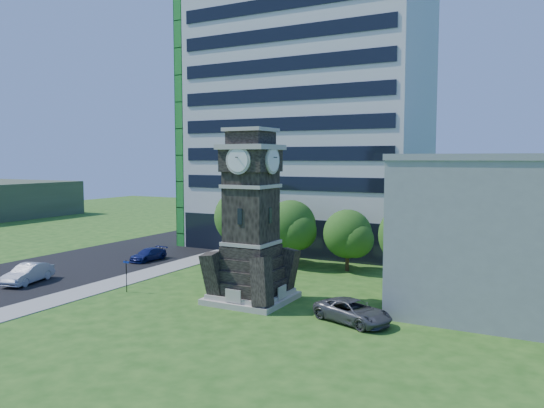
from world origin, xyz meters
The scene contains 15 objects.
ground centered at (0.00, 0.00, 0.00)m, with size 160.00×160.00×0.00m, color #225117.
sidewalk centered at (-9.50, 5.00, 0.03)m, with size 3.00×70.00×0.06m, color gray.
street centered at (-18.00, 5.00, 0.01)m, with size 14.00×80.00×0.02m, color black.
clock_tower centered at (3.00, 2.00, 5.28)m, with size 5.40×5.40×12.22m.
office_tall centered at (-3.20, 25.84, 14.22)m, with size 26.20×15.11×28.60m.
office_low centered at (19.97, 8.00, 5.21)m, with size 15.20×12.20×10.40m.
car_street_mid centered at (-15.79, -1.86, 0.78)m, with size 1.66×4.76×1.57m, color silver.
car_street_north centered at (-13.56, 10.07, 0.61)m, with size 1.70×4.19×1.21m, color navy.
car_east_lot centered at (11.07, 0.58, 0.71)m, with size 2.34×5.08×1.41m, color #4D4D52.
park_bench centered at (2.60, 0.35, 0.54)m, with size 1.96×0.52×1.01m.
street_sign centered at (-6.60, -0.32, 1.54)m, with size 0.59×0.06×2.45m.
tree_nw centered at (-4.79, 13.89, 4.26)m, with size 6.14×5.58×7.23m.
tree_nc centered at (0.19, 14.28, 3.74)m, with size 5.20×4.73×6.27m.
tree_ne centered at (5.63, 14.75, 3.25)m, with size 4.83×4.39×5.58m.
tree_east centered at (12.71, 9.14, 4.25)m, with size 5.49×4.99×6.93m.
Camera 1 is at (21.67, -30.03, 10.10)m, focal length 35.00 mm.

